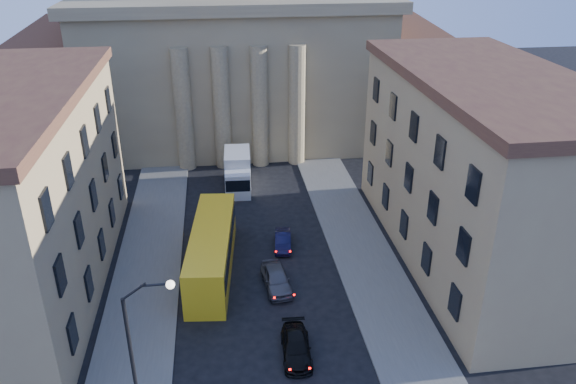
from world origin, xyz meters
name	(u,v)px	position (x,y,z in m)	size (l,w,h in m)	color
sidewalk_left	(142,307)	(-8.50, 18.00, 0.07)	(5.00, 60.00, 0.15)	#5A5853
sidewalk_right	(379,288)	(8.50, 18.00, 0.07)	(5.00, 60.00, 0.15)	#5A5853
church	(233,35)	(0.00, 55.47, 11.88)	(68.02, 28.76, 36.60)	#857252
building_left	(9,194)	(-17.00, 22.00, 7.42)	(11.60, 26.60, 14.70)	tan
building_right	(480,169)	(17.00, 22.00, 7.42)	(11.60, 26.60, 14.70)	tan
street_lamp	(140,342)	(-6.97, 8.00, 5.29)	(2.62, 0.44, 8.83)	black
car_right_mid	(296,347)	(1.50, 11.96, 0.63)	(1.76, 4.33, 1.26)	black
car_right_far	(276,279)	(1.08, 19.23, 0.76)	(1.79, 4.45, 1.52)	#4C4B50
car_right_distant	(283,241)	(2.26, 24.83, 0.61)	(1.29, 3.69, 1.21)	black
city_bus	(212,249)	(-3.50, 22.16, 1.89)	(4.07, 12.72, 3.52)	yellow
box_truck	(238,172)	(-0.81, 37.04, 1.66)	(2.77, 6.47, 3.50)	silver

